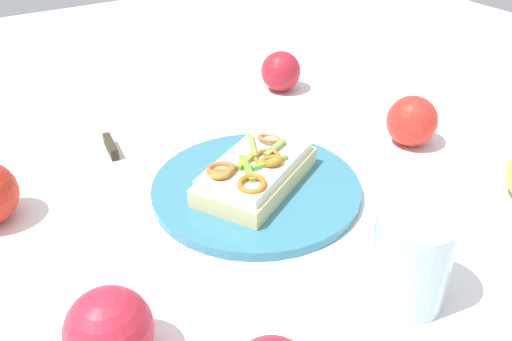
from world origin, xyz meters
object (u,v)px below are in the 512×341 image
knife (109,143)px  plate (256,188)px  apple_2 (412,121)px  drinking_glass (411,260)px  apple_0 (109,330)px  apple_5 (281,71)px  sandwich (256,172)px

knife → plate: bearing=-143.1°
apple_2 → drinking_glass: drinking_glass is taller
apple_0 → knife: size_ratio=0.58×
apple_2 → apple_5: bearing=11.3°
drinking_glass → knife: bearing=18.7°
plate → apple_5: bearing=-39.6°
plate → apple_5: 0.33m
sandwich → drinking_glass: drinking_glass is taller
sandwich → apple_0: (-0.15, 0.24, 0.01)m
apple_5 → plate: bearing=140.4°
plate → apple_2: bearing=-92.7°
apple_5 → apple_0: bearing=132.1°
sandwich → apple_0: size_ratio=2.53×
apple_0 → apple_2: apple_0 is taller
apple_2 → knife: (0.22, 0.39, -0.03)m
plate → sandwich: sandwich is taller
sandwich → drinking_glass: bearing=-112.4°
sandwich → apple_2: (-0.01, -0.26, 0.01)m
drinking_glass → sandwich: bearing=6.9°
apple_2 → apple_0: bearing=105.8°
apple_0 → apple_5: size_ratio=1.06×
plate → apple_0: 0.29m
plate → sandwich: size_ratio=1.40×
plate → knife: 0.25m
plate → apple_2: apple_2 is taller
plate → apple_5: apple_5 is taller
apple_0 → apple_5: (0.41, -0.45, -0.00)m
plate → apple_2: (-0.01, -0.26, 0.03)m
plate → apple_2: size_ratio=3.59×
apple_2 → knife: 0.45m
knife → sandwich: bearing=-143.3°
apple_2 → knife: size_ratio=0.57×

